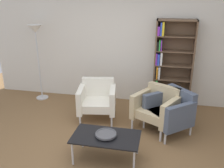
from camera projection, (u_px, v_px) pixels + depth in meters
ground_plane at (98, 162)px, 3.66m from camera, size 8.32×8.32×0.00m
plaster_back_panel at (125, 38)px, 5.42m from camera, size 6.40×0.12×2.90m
bookshelf_tall at (170, 65)px, 5.21m from camera, size 0.80×0.30×1.90m
coffee_table_low at (106, 138)px, 3.61m from camera, size 1.00×0.56×0.40m
decorative_bowl at (106, 134)px, 3.59m from camera, size 0.32×0.32×0.05m
armchair_by_bookshelf at (157, 107)px, 4.48m from camera, size 0.93×0.91×0.78m
armchair_near_window at (97, 99)px, 4.84m from camera, size 0.81×0.76×0.78m
armchair_spare_guest at (171, 110)px, 4.37m from camera, size 0.94×0.95×0.78m
floor_lamp_torchiere at (36, 38)px, 5.42m from camera, size 0.32×0.32×1.74m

